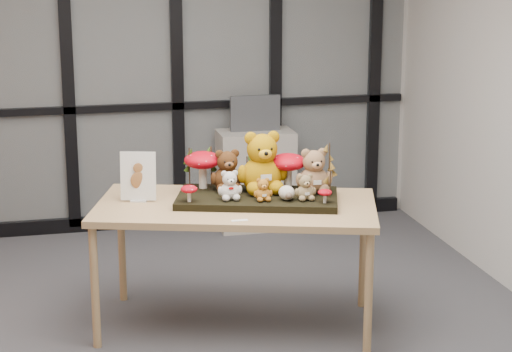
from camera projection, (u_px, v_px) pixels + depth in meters
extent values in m
plane|color=#4A4A4E|center=(167.00, 347.00, 5.65)|extent=(5.00, 5.00, 0.00)
plane|color=beige|center=(122.00, 66.00, 7.66)|extent=(5.00, 0.00, 5.00)
plane|color=beige|center=(262.00, 269.00, 2.95)|extent=(5.00, 0.00, 5.00)
cube|color=#2D383F|center=(123.00, 66.00, 7.64)|extent=(4.90, 0.02, 2.70)
cube|color=black|center=(128.00, 221.00, 7.97)|extent=(4.90, 0.06, 0.12)
cube|color=black|center=(124.00, 108.00, 7.72)|extent=(4.90, 0.06, 0.06)
cube|color=black|center=(67.00, 68.00, 7.54)|extent=(0.10, 0.06, 2.70)
cube|color=black|center=(177.00, 64.00, 7.73)|extent=(0.10, 0.06, 2.70)
cube|color=black|center=(275.00, 61.00, 7.92)|extent=(0.10, 0.06, 2.70)
cube|color=black|center=(375.00, 59.00, 8.12)|extent=(0.10, 0.06, 2.70)
cube|color=tan|center=(236.00, 207.00, 5.78)|extent=(1.92, 1.34, 0.04)
cylinder|color=tan|center=(95.00, 288.00, 5.56)|extent=(0.05, 0.05, 0.77)
cylinder|color=tan|center=(122.00, 247.00, 6.31)|extent=(0.05, 0.05, 0.77)
cylinder|color=tan|center=(369.00, 295.00, 5.45)|extent=(0.05, 0.05, 0.77)
cylinder|color=tan|center=(363.00, 252.00, 6.19)|extent=(0.05, 0.05, 0.77)
cube|color=black|center=(257.00, 198.00, 5.82)|extent=(1.10, 0.77, 0.04)
cube|color=silver|center=(139.00, 200.00, 5.83)|extent=(0.11, 0.08, 0.01)
cube|color=white|center=(138.00, 176.00, 5.79)|extent=(0.22, 0.09, 0.31)
ellipsoid|color=brown|center=(138.00, 180.00, 5.79)|extent=(0.10, 0.01, 0.11)
ellipsoid|color=brown|center=(138.00, 168.00, 5.77)|extent=(0.06, 0.01, 0.06)
cube|color=white|center=(240.00, 220.00, 5.43)|extent=(0.10, 0.03, 0.00)
cube|color=#AAA397|center=(256.00, 180.00, 7.90)|extent=(0.63, 0.37, 0.85)
cube|color=#494C50|center=(255.00, 113.00, 7.78)|extent=(0.43, 0.04, 0.30)
cube|color=black|center=(256.00, 114.00, 7.76)|extent=(0.37, 0.00, 0.25)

